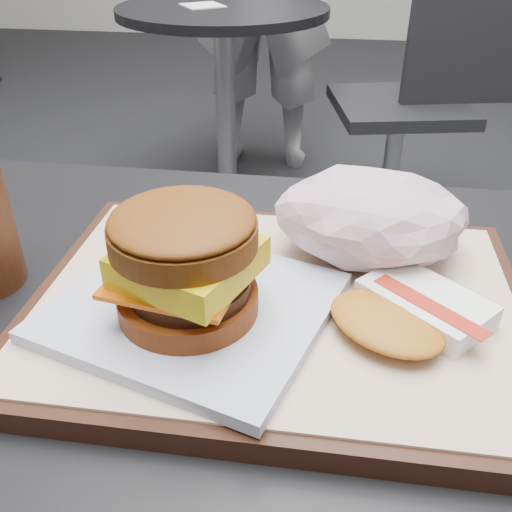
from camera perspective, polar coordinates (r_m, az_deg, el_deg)
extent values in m
cube|color=black|center=(0.44, -0.13, -10.75)|extent=(0.80, 0.60, 0.04)
cube|color=black|center=(0.45, 2.14, -5.17)|extent=(0.38, 0.28, 0.02)
cube|color=beige|center=(0.44, 2.16, -4.14)|extent=(0.36, 0.26, 0.00)
cube|color=white|center=(0.43, -6.35, -5.04)|extent=(0.23, 0.22, 0.01)
cylinder|color=brown|center=(0.41, -6.79, -4.38)|extent=(0.13, 0.13, 0.02)
cylinder|color=black|center=(0.40, -6.64, -2.80)|extent=(0.11, 0.11, 0.01)
cube|color=#E25807|center=(0.40, -7.47, -1.70)|extent=(0.10, 0.10, 0.00)
cube|color=yellow|center=(0.39, -6.75, -0.55)|extent=(0.11, 0.11, 0.02)
cylinder|color=#65340E|center=(0.38, -7.30, 2.11)|extent=(0.13, 0.13, 0.02)
ellipsoid|color=brown|center=(0.37, -7.42, 3.63)|extent=(0.12, 0.12, 0.02)
cube|color=white|center=(0.44, 16.56, -4.57)|extent=(0.10, 0.10, 0.02)
cube|color=#B12517|center=(0.42, 16.97, -4.75)|extent=(0.08, 0.07, 0.00)
ellipsoid|color=orange|center=(0.41, 12.87, -6.46)|extent=(0.11, 0.10, 0.01)
cylinder|color=black|center=(2.26, -2.76, 4.87)|extent=(0.44, 0.44, 0.02)
cylinder|color=#A5A5AA|center=(2.12, -3.02, 13.53)|extent=(0.07, 0.07, 0.70)
cylinder|color=black|center=(2.03, -3.34, 23.31)|extent=(0.70, 0.70, 0.03)
cube|color=white|center=(2.03, -5.37, 23.68)|extent=(0.17, 0.17, 0.00)
cylinder|color=#B4B5BA|center=(2.11, 13.28, 8.16)|extent=(0.06, 0.06, 0.44)
cube|color=black|center=(2.02, 14.14, 14.36)|extent=(0.50, 0.50, 0.04)
cube|color=black|center=(2.00, 20.76, 19.68)|extent=(0.40, 0.11, 0.40)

